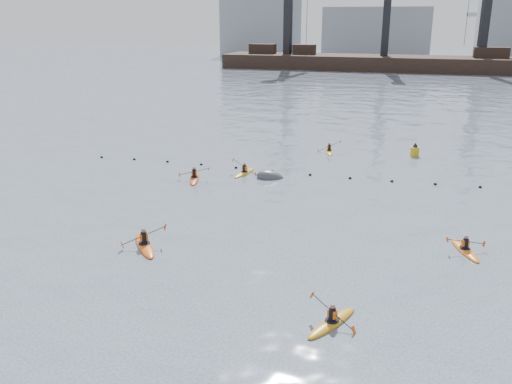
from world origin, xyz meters
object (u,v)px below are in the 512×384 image
at_px(kayaker_0, 144,244).
at_px(kayaker_3, 244,172).
at_px(kayaker_4, 465,249).
at_px(kayaker_2, 194,178).
at_px(mooring_buoy, 270,178).
at_px(nav_buoy, 415,151).
at_px(kayaker_5, 329,151).
at_px(kayaker_1, 332,322).

distance_m(kayaker_0, kayaker_3, 14.59).
bearing_deg(kayaker_4, kayaker_2, -44.04).
distance_m(mooring_buoy, nav_buoy, 14.17).
distance_m(kayaker_5, nav_buoy, 7.29).
height_order(kayaker_1, kayaker_3, kayaker_3).
distance_m(kayaker_4, nav_buoy, 20.01).
xyz_separation_m(kayaker_1, kayaker_4, (5.39, 8.81, -0.00)).
relative_size(kayaker_4, nav_buoy, 2.31).
distance_m(kayaker_2, nav_buoy, 19.43).
xyz_separation_m(kayaker_2, kayaker_3, (3.06, 2.49, -0.01)).
bearing_deg(mooring_buoy, kayaker_0, -101.90).
bearing_deg(kayaker_5, kayaker_1, -93.20).
bearing_deg(nav_buoy, kayaker_0, -118.56).
bearing_deg(kayaker_3, kayaker_0, -83.13).
height_order(kayaker_3, nav_buoy, nav_buoy).
bearing_deg(kayaker_2, kayaker_0, -98.11).
distance_m(kayaker_0, kayaker_4, 16.47).
xyz_separation_m(kayaker_1, mooring_buoy, (-7.58, 18.68, -0.09)).
relative_size(kayaker_3, kayaker_5, 1.00).
bearing_deg(kayaker_2, mooring_buoy, 1.62).
distance_m(kayaker_0, kayaker_5, 24.00).
bearing_deg(kayaker_5, kayaker_2, -138.69).
distance_m(kayaker_2, kayaker_4, 19.86).
height_order(kayaker_2, kayaker_3, kayaker_3).
height_order(mooring_buoy, nav_buoy, nav_buoy).
height_order(kayaker_0, mooring_buoy, kayaker_0).
height_order(kayaker_4, kayaker_5, kayaker_5).
height_order(kayaker_2, kayaker_5, kayaker_5).
bearing_deg(nav_buoy, mooring_buoy, -135.46).
distance_m(kayaker_3, kayaker_4, 18.38).
xyz_separation_m(kayaker_0, mooring_buoy, (2.96, 14.05, -0.11)).
xyz_separation_m(kayaker_0, nav_buoy, (13.06, 23.98, 0.29)).
bearing_deg(kayaker_5, mooring_buoy, -119.93).
xyz_separation_m(kayaker_0, kayaker_1, (10.54, -4.63, -0.02)).
relative_size(kayaker_0, kayaker_2, 0.95).
xyz_separation_m(kayaker_2, nav_buoy, (15.36, 11.90, 0.30)).
distance_m(kayaker_3, mooring_buoy, 2.26).
bearing_deg(kayaker_1, kayaker_5, 124.93).
relative_size(kayaker_2, nav_buoy, 2.57).
bearing_deg(kayaker_0, kayaker_5, 37.43).
xyz_separation_m(kayaker_1, kayaker_2, (-12.84, 16.71, 0.01)).
relative_size(kayaker_2, kayaker_3, 1.11).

